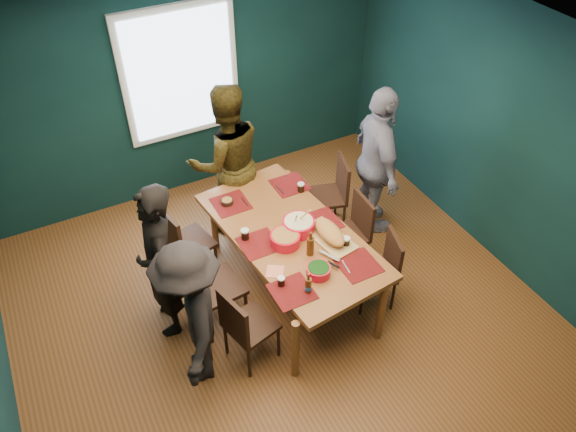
% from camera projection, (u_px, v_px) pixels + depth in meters
% --- Properties ---
extents(room, '(5.01, 5.01, 2.71)m').
position_uv_depth(room, '(267.00, 195.00, 4.92)').
color(room, brown).
rests_on(room, ground).
extents(dining_table, '(1.25, 2.17, 0.78)m').
position_uv_depth(dining_table, '(291.00, 238.00, 5.46)').
color(dining_table, brown).
rests_on(dining_table, floor).
extents(chair_left_far, '(0.51, 0.51, 0.95)m').
position_uv_depth(chair_left_far, '(181.00, 240.00, 5.68)').
color(chair_left_far, black).
rests_on(chair_left_far, floor).
extents(chair_left_mid, '(0.50, 0.50, 1.01)m').
position_uv_depth(chair_left_mid, '(207.00, 284.00, 5.18)').
color(chair_left_mid, black).
rests_on(chair_left_mid, floor).
extents(chair_left_near, '(0.49, 0.49, 0.89)m').
position_uv_depth(chair_left_near, '(243.00, 324.00, 4.92)').
color(chair_left_near, black).
rests_on(chair_left_near, floor).
extents(chair_right_far, '(0.51, 0.51, 0.91)m').
position_uv_depth(chair_right_far, '(334.00, 189.00, 6.33)').
color(chair_right_far, black).
rests_on(chair_right_far, floor).
extents(chair_right_mid, '(0.41, 0.41, 0.87)m').
position_uv_depth(chair_right_mid, '(354.00, 227.00, 5.89)').
color(chair_right_mid, black).
rests_on(chair_right_mid, floor).
extents(chair_right_near, '(0.47, 0.47, 0.84)m').
position_uv_depth(chair_right_near, '(383.00, 265.00, 5.50)').
color(chair_right_near, black).
rests_on(chair_right_near, floor).
extents(person_far_left, '(0.49, 0.66, 1.66)m').
position_uv_depth(person_far_left, '(160.00, 263.00, 5.05)').
color(person_far_left, black).
rests_on(person_far_left, floor).
extents(person_back, '(0.93, 0.75, 1.81)m').
position_uv_depth(person_back, '(227.00, 161.00, 6.10)').
color(person_back, black).
rests_on(person_back, floor).
extents(person_right, '(0.69, 1.12, 1.79)m').
position_uv_depth(person_right, '(377.00, 163.00, 6.10)').
color(person_right, silver).
rests_on(person_right, floor).
extents(person_near_left, '(0.83, 1.11, 1.53)m').
position_uv_depth(person_near_left, '(192.00, 316.00, 4.68)').
color(person_near_left, black).
rests_on(person_near_left, floor).
extents(bowl_salad, '(0.28, 0.28, 0.12)m').
position_uv_depth(bowl_salad, '(285.00, 239.00, 5.26)').
color(bowl_salad, red).
rests_on(bowl_salad, dining_table).
extents(bowl_dumpling, '(0.31, 0.31, 0.29)m').
position_uv_depth(bowl_dumpling, '(299.00, 225.00, 5.39)').
color(bowl_dumpling, red).
rests_on(bowl_dumpling, dining_table).
extents(bowl_herbs, '(0.22, 0.22, 0.10)m').
position_uv_depth(bowl_herbs, '(318.00, 270.00, 4.97)').
color(bowl_herbs, red).
rests_on(bowl_herbs, dining_table).
extents(cutting_board, '(0.38, 0.70, 0.15)m').
position_uv_depth(cutting_board, '(330.00, 234.00, 5.31)').
color(cutting_board, tan).
rests_on(cutting_board, dining_table).
extents(small_bowl, '(0.13, 0.13, 0.05)m').
position_uv_depth(small_bowl, '(227.00, 202.00, 5.73)').
color(small_bowl, black).
rests_on(small_bowl, dining_table).
extents(beer_bottle_a, '(0.06, 0.06, 0.22)m').
position_uv_depth(beer_bottle_a, '(308.00, 286.00, 4.80)').
color(beer_bottle_a, '#44250C').
rests_on(beer_bottle_a, dining_table).
extents(beer_bottle_b, '(0.07, 0.07, 0.27)m').
position_uv_depth(beer_bottle_b, '(310.00, 246.00, 5.13)').
color(beer_bottle_b, '#44250C').
rests_on(beer_bottle_b, dining_table).
extents(cola_glass_a, '(0.07, 0.07, 0.09)m').
position_uv_depth(cola_glass_a, '(281.00, 281.00, 4.87)').
color(cola_glass_a, black).
rests_on(cola_glass_a, dining_table).
extents(cola_glass_b, '(0.07, 0.07, 0.10)m').
position_uv_depth(cola_glass_b, '(346.00, 241.00, 5.24)').
color(cola_glass_b, black).
rests_on(cola_glass_b, dining_table).
extents(cola_glass_c, '(0.07, 0.07, 0.10)m').
position_uv_depth(cola_glass_c, '(301.00, 187.00, 5.87)').
color(cola_glass_c, black).
rests_on(cola_glass_c, dining_table).
extents(cola_glass_d, '(0.08, 0.08, 0.11)m').
position_uv_depth(cola_glass_d, '(245.00, 234.00, 5.31)').
color(cola_glass_d, black).
rests_on(cola_glass_d, dining_table).
extents(napkin_a, '(0.15, 0.15, 0.00)m').
position_uv_depth(napkin_a, '(321.00, 215.00, 5.61)').
color(napkin_a, '#E47E60').
rests_on(napkin_a, dining_table).
extents(napkin_b, '(0.21, 0.21, 0.00)m').
position_uv_depth(napkin_b, '(275.00, 272.00, 5.03)').
color(napkin_b, '#E47E60').
rests_on(napkin_b, dining_table).
extents(napkin_c, '(0.21, 0.21, 0.00)m').
position_uv_depth(napkin_c, '(356.00, 267.00, 5.06)').
color(napkin_c, '#E47E60').
rests_on(napkin_c, dining_table).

